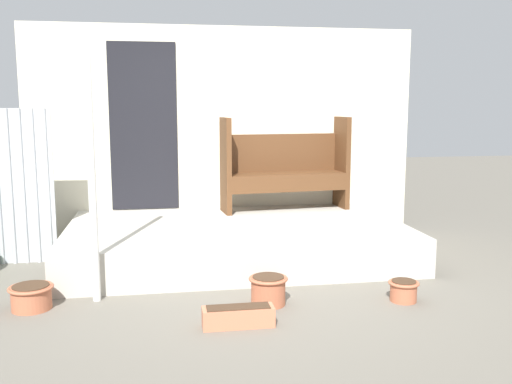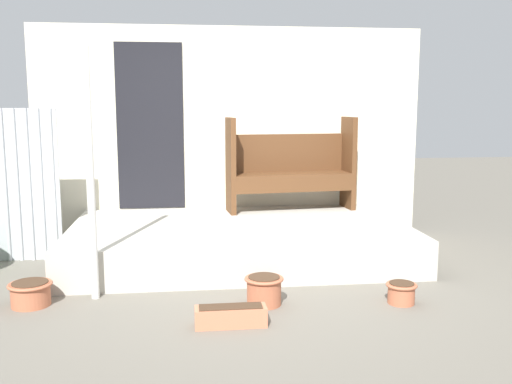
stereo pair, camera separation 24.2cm
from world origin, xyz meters
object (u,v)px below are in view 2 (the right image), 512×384
support_post (90,176)px  planter_box_rect (231,316)px  flower_pot_right (401,292)px  flower_pot_middle (264,289)px  flower_pot_left (31,293)px  bench (290,165)px

support_post → planter_box_rect: 1.68m
support_post → flower_pot_right: size_ratio=8.18×
flower_pot_middle → flower_pot_right: flower_pot_middle is taller
flower_pot_middle → flower_pot_left: bearing=173.7°
flower_pot_left → planter_box_rect: flower_pot_left is taller
support_post → flower_pot_right: (2.58, -0.45, -0.97)m
bench → support_post: bearing=-142.9°
bench → flower_pot_left: size_ratio=4.34×
flower_pot_left → flower_pot_middle: flower_pot_middle is taller
flower_pot_right → support_post: bearing=170.2°
support_post → flower_pot_middle: 1.74m
bench → flower_pot_right: 2.55m
support_post → planter_box_rect: support_post is taller
planter_box_rect → flower_pot_right: bearing=12.4°
support_post → flower_pot_left: support_post is taller
support_post → flower_pot_left: size_ratio=5.93×
flower_pot_middle → planter_box_rect: (-0.31, -0.43, -0.06)m
bench → flower_pot_right: size_ratio=5.99×
bench → flower_pot_middle: 2.46m
flower_pot_left → planter_box_rect: (1.62, -0.65, -0.03)m
flower_pot_right → bench: bearing=102.7°
support_post → flower_pot_right: 2.80m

